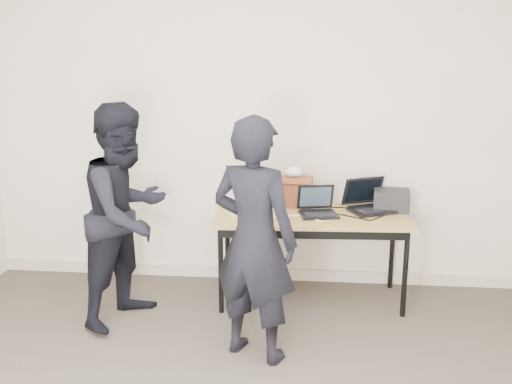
# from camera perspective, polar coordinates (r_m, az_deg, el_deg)

# --- Properties ---
(room) EXTENTS (4.60, 4.60, 2.80)m
(room) POSITION_cam_1_polar(r_m,az_deg,el_deg) (2.56, -5.63, -0.17)
(room) COLOR #3F3830
(room) RESTS_ON ground
(desk) EXTENTS (1.53, 0.72, 0.72)m
(desk) POSITION_cam_1_polar(r_m,az_deg,el_deg) (4.47, 5.59, -2.97)
(desk) COLOR olive
(desk) RESTS_ON ground
(laptop_beige) EXTENTS (0.37, 0.36, 0.23)m
(laptop_beige) POSITION_cam_1_polar(r_m,az_deg,el_deg) (4.49, -0.06, -1.41)
(laptop_beige) COLOR beige
(laptop_beige) RESTS_ON desk
(laptop_center) EXTENTS (0.33, 0.33, 0.22)m
(laptop_center) POSITION_cam_1_polar(r_m,az_deg,el_deg) (4.45, 6.18, -1.62)
(laptop_center) COLOR black
(laptop_center) RESTS_ON desk
(laptop_right) EXTENTS (0.45, 0.44, 0.25)m
(laptop_right) POSITION_cam_1_polar(r_m,az_deg,el_deg) (4.62, 11.23, -1.10)
(laptop_right) COLOR black
(laptop_right) RESTS_ON desk
(leather_satchel) EXTENTS (0.37, 0.20, 0.25)m
(leather_satchel) POSITION_cam_1_polar(r_m,az_deg,el_deg) (4.64, 3.42, 0.11)
(leather_satchel) COLOR brown
(leather_satchel) RESTS_ON desk
(tissue) EXTENTS (0.13, 0.10, 0.08)m
(tissue) POSITION_cam_1_polar(r_m,az_deg,el_deg) (4.61, 3.82, 2.01)
(tissue) COLOR white
(tissue) RESTS_ON leather_satchel
(equipment_box) EXTENTS (0.30, 0.26, 0.16)m
(equipment_box) POSITION_cam_1_polar(r_m,az_deg,el_deg) (4.66, 13.39, -0.80)
(equipment_box) COLOR black
(equipment_box) RESTS_ON desk
(power_brick) EXTENTS (0.08, 0.05, 0.03)m
(power_brick) POSITION_cam_1_polar(r_m,az_deg,el_deg) (4.29, 2.67, -2.62)
(power_brick) COLOR black
(power_brick) RESTS_ON desk
(cables) EXTENTS (1.15, 0.41, 0.01)m
(cables) POSITION_cam_1_polar(r_m,az_deg,el_deg) (4.45, 6.18, -2.23)
(cables) COLOR black
(cables) RESTS_ON desk
(person_typist) EXTENTS (0.69, 0.58, 1.60)m
(person_typist) POSITION_cam_1_polar(r_m,az_deg,el_deg) (3.61, -0.18, -4.84)
(person_typist) COLOR black
(person_typist) RESTS_ON ground
(person_observer) EXTENTS (0.88, 0.97, 1.62)m
(person_observer) POSITION_cam_1_polar(r_m,az_deg,el_deg) (4.22, -12.79, -2.21)
(person_observer) COLOR black
(person_observer) RESTS_ON ground
(baseboard) EXTENTS (4.50, 0.03, 0.10)m
(baseboard) POSITION_cam_1_polar(r_m,az_deg,el_deg) (5.07, -0.46, -8.09)
(baseboard) COLOR #ADA090
(baseboard) RESTS_ON ground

